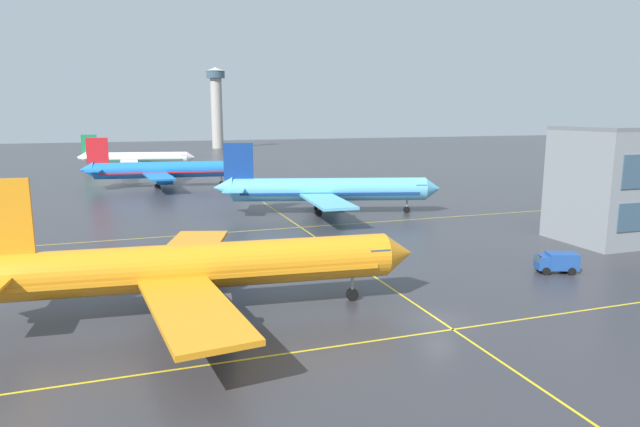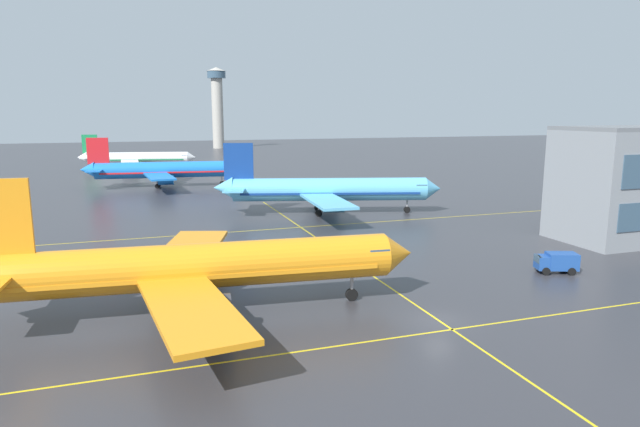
# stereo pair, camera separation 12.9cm
# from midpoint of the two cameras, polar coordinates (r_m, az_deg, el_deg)

# --- Properties ---
(ground_plane) EXTENTS (600.00, 600.00, 0.00)m
(ground_plane) POSITION_cam_midpoint_polar(r_m,az_deg,el_deg) (45.82, 12.21, -10.80)
(ground_plane) COLOR #333338
(airliner_front_gate) EXTENTS (37.46, 32.17, 11.64)m
(airliner_front_gate) POSITION_cam_midpoint_polar(r_m,az_deg,el_deg) (46.20, -12.80, -5.45)
(airliner_front_gate) COLOR orange
(airliner_front_gate) RESTS_ON ground
(airliner_second_row) EXTENTS (36.91, 31.47, 11.66)m
(airliner_second_row) POSITION_cam_midpoint_polar(r_m,az_deg,el_deg) (89.91, 0.66, 2.48)
(airliner_second_row) COLOR #5BB7E5
(airliner_second_row) RESTS_ON ground
(airliner_third_row) EXTENTS (35.76, 30.63, 11.11)m
(airliner_third_row) POSITION_cam_midpoint_polar(r_m,az_deg,el_deg) (127.77, -16.01, 4.36)
(airliner_third_row) COLOR blue
(airliner_third_row) RESTS_ON ground
(airliner_far_left_stand) EXTENTS (33.10, 28.13, 10.34)m
(airliner_far_left_stand) POSITION_cam_midpoint_polar(r_m,az_deg,el_deg) (167.51, -18.62, 5.48)
(airliner_far_left_stand) COLOR white
(airliner_far_left_stand) RESTS_ON ground
(taxiway_markings) EXTENTS (135.29, 88.96, 0.01)m
(taxiway_markings) POSITION_cam_midpoint_polar(r_m,az_deg,el_deg) (61.30, 3.41, -5.11)
(taxiway_markings) COLOR yellow
(taxiway_markings) RESTS_ON ground
(service_truck_red_van) EXTENTS (4.49, 3.22, 2.10)m
(service_truck_red_van) POSITION_cam_midpoint_polar(r_m,az_deg,el_deg) (62.22, 23.33, -4.62)
(service_truck_red_van) COLOR #1E4793
(service_truck_red_van) RESTS_ON ground
(control_tower) EXTENTS (8.82, 8.82, 37.11)m
(control_tower) POSITION_cam_midpoint_polar(r_m,az_deg,el_deg) (264.04, -10.73, 11.37)
(control_tower) COLOR #ADA89E
(control_tower) RESTS_ON ground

